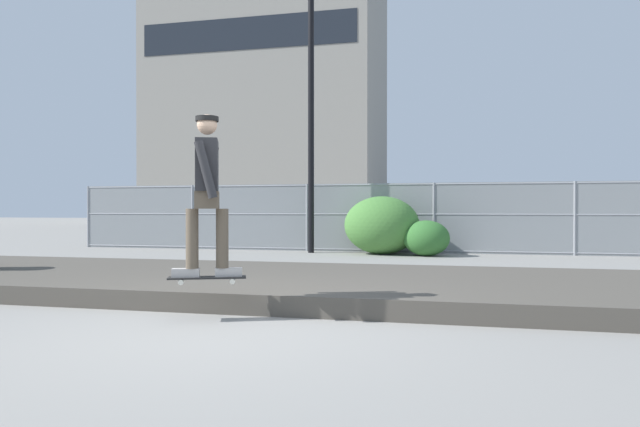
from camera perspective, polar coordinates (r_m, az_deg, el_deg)
ground_plane at (r=5.69m, az=-9.80°, el=-11.31°), size 120.00×120.00×0.00m
gravel_berm at (r=7.98m, az=-2.79°, el=-7.06°), size 13.80×3.70×0.23m
skateboard at (r=6.03m, az=-11.32°, el=-6.41°), size 0.82×0.48×0.07m
skater at (r=5.99m, az=-11.34°, el=2.82°), size 0.71×0.62×1.69m
chain_fence at (r=15.24m, az=4.95°, el=-0.40°), size 17.26×0.06×1.85m
street_lamp at (r=15.32m, az=-0.91°, el=13.49°), size 0.44×0.44×7.52m
parked_car_near at (r=19.06m, az=-6.06°, el=-0.51°), size 4.41×1.97×1.66m
parked_car_mid at (r=17.96m, az=12.46°, el=-0.58°), size 4.56×2.27×1.66m
library_building at (r=50.98m, az=-4.87°, el=12.54°), size 18.79×12.94×23.65m
shrub_left at (r=14.53m, az=6.25°, el=-1.18°), size 1.92×1.57×1.49m
shrub_center at (r=14.11m, az=10.70°, el=-2.47°), size 1.14×0.93×0.88m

